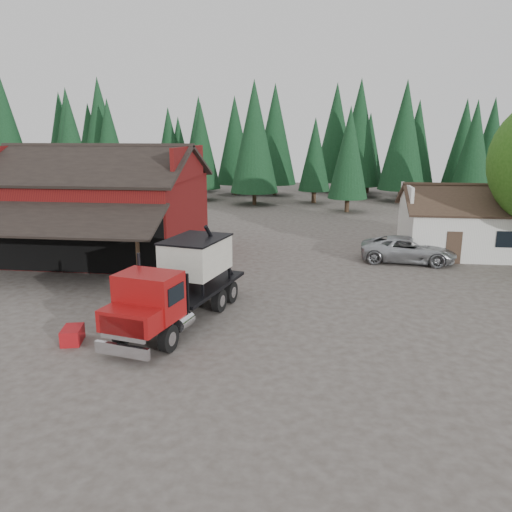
# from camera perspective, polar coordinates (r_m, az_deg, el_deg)

# --- Properties ---
(ground) EXTENTS (120.00, 120.00, 0.00)m
(ground) POSITION_cam_1_polar(r_m,az_deg,el_deg) (22.67, -1.51, -6.31)
(ground) COLOR #463F37
(ground) RESTS_ON ground
(red_barn) EXTENTS (12.80, 13.63, 7.18)m
(red_barn) POSITION_cam_1_polar(r_m,az_deg,el_deg) (34.46, -17.32, 4.71)
(red_barn) COLOR maroon
(red_barn) RESTS_ON ground
(farmhouse) EXTENTS (8.60, 6.42, 4.65)m
(farmhouse) POSITION_cam_1_polar(r_m,az_deg,el_deg) (35.89, 22.94, 2.92)
(farmhouse) COLOR silver
(farmhouse) RESTS_ON ground
(conifer_backdrop) EXTENTS (76.00, 16.00, 16.00)m
(conifer_backdrop) POSITION_cam_1_polar(r_m,az_deg,el_deg) (63.58, 4.38, 6.82)
(conifer_backdrop) COLOR black
(conifer_backdrop) RESTS_ON ground
(near_pine_a) EXTENTS (4.40, 4.40, 11.40)m
(near_pine_a) POSITION_cam_1_polar(r_m,az_deg,el_deg) (55.19, -20.35, 11.59)
(near_pine_a) COLOR #382619
(near_pine_a) RESTS_ON ground
(near_pine_b) EXTENTS (3.96, 3.96, 10.40)m
(near_pine_b) POSITION_cam_1_polar(r_m,az_deg,el_deg) (51.12, 10.61, 11.52)
(near_pine_b) COLOR #382619
(near_pine_b) RESTS_ON ground
(near_pine_d) EXTENTS (5.28, 5.28, 13.40)m
(near_pine_d) POSITION_cam_1_polar(r_m,az_deg,el_deg) (55.50, -0.19, 13.48)
(near_pine_d) COLOR #382619
(near_pine_d) RESTS_ON ground
(feed_truck) EXTENTS (4.12, 8.87, 3.87)m
(feed_truck) POSITION_cam_1_polar(r_m,az_deg,el_deg) (21.12, -8.60, -2.82)
(feed_truck) COLOR black
(feed_truck) RESTS_ON ground
(silver_car) EXTENTS (5.96, 3.25, 1.58)m
(silver_car) POSITION_cam_1_polar(r_m,az_deg,el_deg) (32.27, 16.97, 0.70)
(silver_car) COLOR #A7AAAE
(silver_car) RESTS_ON ground
(equip_box) EXTENTS (0.94, 1.23, 0.60)m
(equip_box) POSITION_cam_1_polar(r_m,az_deg,el_deg) (20.57, -20.24, -8.48)
(equip_box) COLOR maroon
(equip_box) RESTS_ON ground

